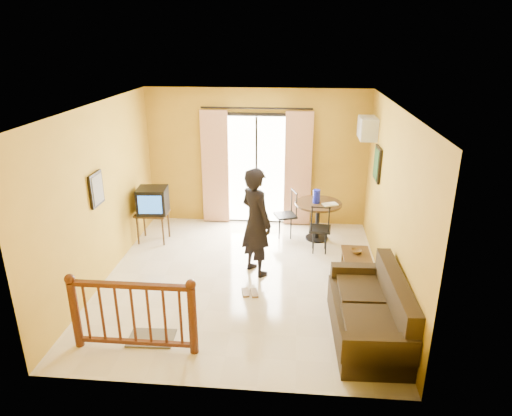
# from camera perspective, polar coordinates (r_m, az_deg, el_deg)

# --- Properties ---
(ground) EXTENTS (5.00, 5.00, 0.00)m
(ground) POSITION_cam_1_polar(r_m,az_deg,el_deg) (7.59, -1.60, -8.81)
(ground) COLOR beige
(ground) RESTS_ON ground
(room_shell) EXTENTS (5.00, 5.00, 5.00)m
(room_shell) POSITION_cam_1_polar(r_m,az_deg,el_deg) (6.91, -1.74, 3.57)
(room_shell) COLOR white
(room_shell) RESTS_ON ground
(balcony_door) EXTENTS (2.25, 0.14, 2.46)m
(balcony_door) POSITION_cam_1_polar(r_m,az_deg,el_deg) (9.38, 0.05, 4.92)
(balcony_door) COLOR black
(balcony_door) RESTS_ON ground
(tv_table) EXTENTS (0.59, 0.49, 0.59)m
(tv_table) POSITION_cam_1_polar(r_m,az_deg,el_deg) (8.94, -12.81, -0.98)
(tv_table) COLOR black
(tv_table) RESTS_ON ground
(television) EXTENTS (0.58, 0.54, 0.49)m
(television) POSITION_cam_1_polar(r_m,az_deg,el_deg) (8.82, -12.79, 0.94)
(television) COLOR black
(television) RESTS_ON tv_table
(picture_left) EXTENTS (0.05, 0.42, 0.52)m
(picture_left) POSITION_cam_1_polar(r_m,az_deg,el_deg) (7.37, -19.31, 2.23)
(picture_left) COLOR black
(picture_left) RESTS_ON room_shell
(dining_table) EXTENTS (0.90, 0.90, 0.75)m
(dining_table) POSITION_cam_1_polar(r_m,az_deg,el_deg) (8.85, 7.76, -0.29)
(dining_table) COLOR black
(dining_table) RESTS_ON ground
(water_jug) EXTENTS (0.14, 0.14, 0.26)m
(water_jug) POSITION_cam_1_polar(r_m,az_deg,el_deg) (8.74, 7.58, 1.45)
(water_jug) COLOR #131BB6
(water_jug) RESTS_ON dining_table
(serving_tray) EXTENTS (0.33, 0.27, 0.02)m
(serving_tray) POSITION_cam_1_polar(r_m,az_deg,el_deg) (8.71, 9.23, 0.45)
(serving_tray) COLOR white
(serving_tray) RESTS_ON dining_table
(dining_chairs) EXTENTS (1.12, 1.08, 0.95)m
(dining_chairs) POSITION_cam_1_polar(r_m,az_deg,el_deg) (8.83, 5.68, -4.45)
(dining_chairs) COLOR black
(dining_chairs) RESTS_ON ground
(air_conditioner) EXTENTS (0.31, 0.60, 0.40)m
(air_conditioner) POSITION_cam_1_polar(r_m,az_deg,el_deg) (8.75, 13.75, 9.67)
(air_conditioner) COLOR silver
(air_conditioner) RESTS_ON room_shell
(botanical_print) EXTENTS (0.05, 0.50, 0.60)m
(botanical_print) POSITION_cam_1_polar(r_m,az_deg,el_deg) (8.25, 14.92, 5.35)
(botanical_print) COLOR black
(botanical_print) RESTS_ON room_shell
(coffee_table) EXTENTS (0.46, 0.82, 0.37)m
(coffee_table) POSITION_cam_1_polar(r_m,az_deg,el_deg) (7.74, 12.46, -6.68)
(coffee_table) COLOR black
(coffee_table) RESTS_ON ground
(bowl) EXTENTS (0.17, 0.17, 0.05)m
(bowl) POSITION_cam_1_polar(r_m,az_deg,el_deg) (7.77, 12.44, -5.31)
(bowl) COLOR brown
(bowl) RESTS_ON coffee_table
(sofa) EXTENTS (0.93, 1.89, 0.89)m
(sofa) POSITION_cam_1_polar(r_m,az_deg,el_deg) (6.28, 14.35, -12.85)
(sofa) COLOR #2E2211
(sofa) RESTS_ON ground
(standing_person) EXTENTS (0.77, 0.78, 1.82)m
(standing_person) POSITION_cam_1_polar(r_m,az_deg,el_deg) (7.40, -0.01, -1.75)
(standing_person) COLOR black
(standing_person) RESTS_ON ground
(stair_balustrade) EXTENTS (1.63, 0.13, 1.04)m
(stair_balustrade) POSITION_cam_1_polar(r_m,az_deg,el_deg) (5.96, -15.17, -12.29)
(stair_balustrade) COLOR #471E0F
(stair_balustrade) RESTS_ON ground
(doormat) EXTENTS (0.62, 0.42, 0.02)m
(doormat) POSITION_cam_1_polar(r_m,az_deg,el_deg) (6.40, -12.92, -15.55)
(doormat) COLOR #5B5648
(doormat) RESTS_ON ground
(sandals) EXTENTS (0.29, 0.27, 0.03)m
(sandals) POSITION_cam_1_polar(r_m,az_deg,el_deg) (7.18, -0.78, -10.54)
(sandals) COLOR brown
(sandals) RESTS_ON ground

